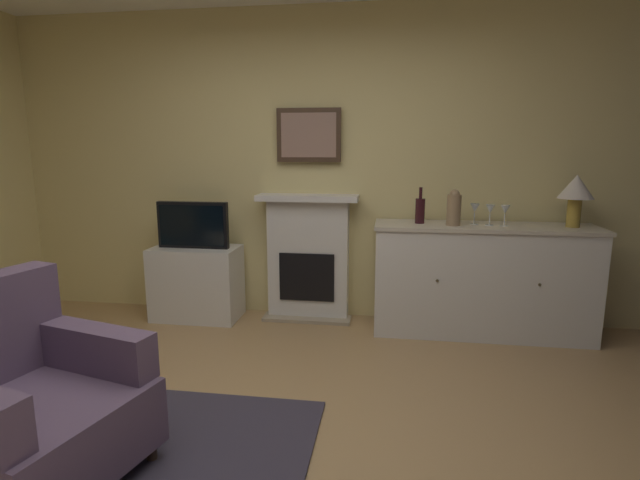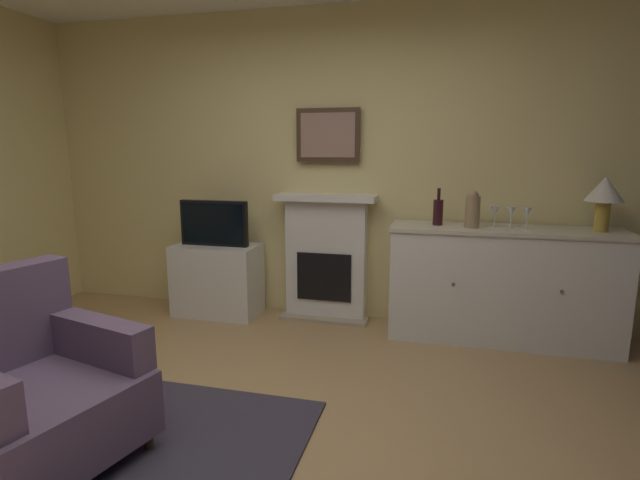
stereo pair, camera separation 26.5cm
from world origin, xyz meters
TOP-DOWN VIEW (x-y plane):
  - ground_plane at (0.00, 0.00)m, footprint 5.63×4.48m
  - wall_rear at (0.00, 2.21)m, footprint 5.63×0.06m
  - area_rug at (-0.70, -0.34)m, footprint 1.96×1.87m
  - fireplace_unit at (-0.08, 2.08)m, footprint 0.87×0.30m
  - framed_picture at (-0.08, 2.13)m, footprint 0.55×0.04m
  - sideboard_cabinet at (1.37, 1.90)m, footprint 1.72×0.49m
  - table_lamp at (2.01, 1.90)m, footprint 0.26×0.26m
  - wine_bottle at (0.86, 1.92)m, footprint 0.08×0.08m
  - wine_glass_left at (1.28, 1.93)m, footprint 0.07×0.07m
  - wine_glass_center at (1.39, 1.89)m, footprint 0.07×0.07m
  - wine_glass_right at (1.50, 1.88)m, footprint 0.07×0.07m
  - vase_decorative at (1.11, 1.85)m, footprint 0.11×0.11m
  - tv_cabinet at (-1.06, 1.92)m, footprint 0.75×0.42m
  - tv_set at (-1.06, 1.89)m, footprint 0.62×0.07m
  - armchair at (-0.96, -0.26)m, footprint 0.97×0.93m

SIDE VIEW (x-z plane):
  - ground_plane at x=0.00m, z-range -0.10..0.00m
  - area_rug at x=-0.70m, z-range 0.00..0.02m
  - tv_cabinet at x=-1.06m, z-range 0.00..0.64m
  - armchair at x=-0.96m, z-range -0.08..0.84m
  - sideboard_cabinet at x=1.37m, z-range 0.00..0.90m
  - fireplace_unit at x=-0.08m, z-range 0.00..1.10m
  - tv_set at x=-1.06m, z-range 0.64..1.04m
  - wine_bottle at x=0.86m, z-range 0.86..1.15m
  - wine_glass_left at x=1.28m, z-range 0.94..1.10m
  - wine_glass_center at x=1.39m, z-range 0.94..1.10m
  - wine_glass_right at x=1.50m, z-range 0.94..1.10m
  - vase_decorative at x=1.11m, z-range 0.90..1.18m
  - table_lamp at x=2.01m, z-range 0.98..1.38m
  - wall_rear at x=0.00m, z-range 0.00..2.66m
  - framed_picture at x=-0.08m, z-range 1.37..1.82m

